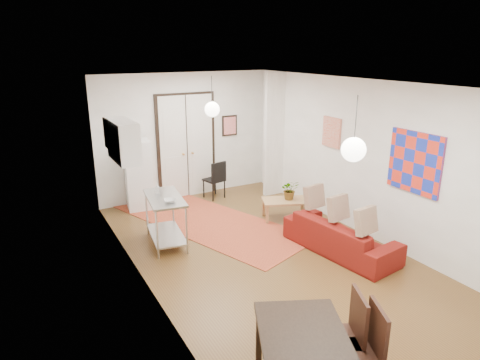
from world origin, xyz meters
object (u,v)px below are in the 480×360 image
kitchen_counter (165,214)px  dining_chair_far (347,339)px  coffee_table (285,202)px  dining_table (307,353)px  fridge (138,175)px  sofa (341,236)px  black_side_chair (212,175)px  dining_chair_near (331,325)px

kitchen_counter → dining_chair_far: (0.47, -4.20, 0.00)m
coffee_table → dining_table: (-2.69, -4.24, 0.36)m
dining_chair_far → kitchen_counter: bearing=-148.8°
kitchen_counter → fridge: 2.01m
sofa → black_side_chair: 3.78m
black_side_chair → fridge: bearing=-15.5°
sofa → kitchen_counter: bearing=47.0°
kitchen_counter → dining_chair_far: size_ratio=1.24×
coffee_table → dining_table: dining_table is taller
black_side_chair → coffee_table: bearing=97.3°
coffee_table → black_side_chair: 2.12m
dining_chair_far → dining_chair_near: bearing=-155.2°
coffee_table → dining_chair_near: (-2.09, -3.88, 0.22)m
fridge → dining_chair_near: (0.38, -5.94, -0.18)m
dining_chair_far → black_side_chair: (1.36, 6.12, -0.06)m
fridge → black_side_chair: 1.76m
coffee_table → sofa: bearing=-90.7°
dining_table → dining_chair_far: dining_chair_far is taller
kitchen_counter → fridge: (0.09, 2.00, 0.19)m
sofa → coffee_table: bearing=-8.7°
sofa → coffee_table: 1.72m
fridge → dining_chair_near: fridge is taller
coffee_table → dining_chair_far: 4.64m
fridge → black_side_chair: size_ratio=1.70×
kitchen_counter → dining_chair_far: dining_chair_far is taller
sofa → black_side_chair: black_side_chair is taller
sofa → dining_table: dining_table is taller
black_side_chair → dining_chair_far: bearing=64.5°
coffee_table → dining_chair_far: size_ratio=1.06×
dining_table → dining_chair_near: size_ratio=1.67×
sofa → black_side_chair: size_ratio=2.29×
sofa → dining_table: size_ratio=1.23×
kitchen_counter → dining_chair_far: 4.23m
dining_chair_far → sofa: bearing=164.3°
black_side_chair → dining_table: bearing=59.5°
dining_chair_far → fridge: bearing=-151.7°
dining_chair_near → dining_chair_far: bearing=24.8°
fridge → kitchen_counter: bearing=-84.7°
dining_table → dining_chair_near: 0.71m
sofa → dining_chair_near: bearing=128.2°
sofa → black_side_chair: (-0.71, 3.70, 0.23)m
dining_table → dining_chair_far: size_ratio=1.67×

